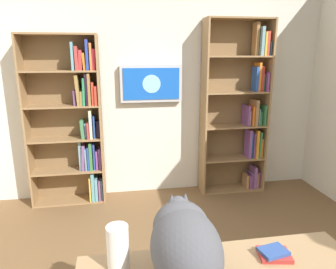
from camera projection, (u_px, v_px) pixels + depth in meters
name	position (u px, v px, depth m)	size (l,w,h in m)	color
wall_back	(151.00, 89.00, 3.88)	(4.52, 0.06, 2.70)	silver
bookshelf_left	(241.00, 110.00, 3.97)	(0.84, 0.28, 2.20)	#937047
bookshelf_right	(75.00, 122.00, 3.65)	(0.86, 0.28, 2.00)	#937047
wall_mounted_tv	(151.00, 84.00, 3.78)	(0.76, 0.07, 0.45)	#B7B7BC
cat	(184.00, 242.00, 1.45)	(0.33, 0.65, 0.36)	#4C4C51
paper_towel_roll	(118.00, 247.00, 1.53)	(0.11, 0.11, 0.23)	white
desk_book_stack	(274.00, 253.00, 1.63)	(0.18, 0.16, 0.04)	#B7332D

